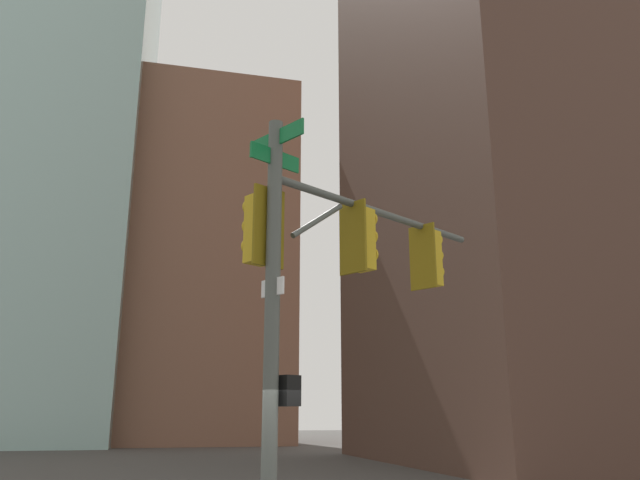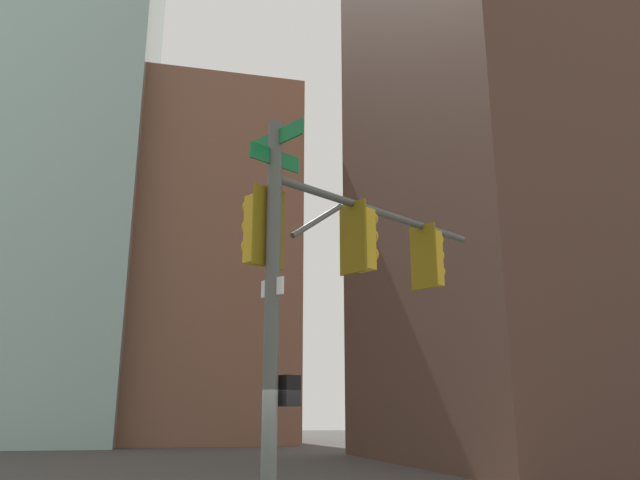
{
  "view_description": "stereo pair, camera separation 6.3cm",
  "coord_description": "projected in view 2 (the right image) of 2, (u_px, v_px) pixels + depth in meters",
  "views": [
    {
      "loc": [
        8.65,
        -1.25,
        2.16
      ],
      "look_at": [
        -0.22,
        0.92,
        4.7
      ],
      "focal_mm": 35.73,
      "sensor_mm": 36.0,
      "label": 1
    },
    {
      "loc": [
        8.67,
        -1.19,
        2.16
      ],
      "look_at": [
        -0.22,
        0.92,
        4.7
      ],
      "focal_mm": 35.73,
      "sensor_mm": 36.0,
      "label": 2
    }
  ],
  "objects": [
    {
      "name": "signal_pole_assembly",
      "position": [
        332.0,
        270.0,
        9.62
      ],
      "size": [
        2.96,
        4.49,
        6.31
      ],
      "rotation": [
        0.0,
        0.0,
        2.1
      ],
      "color": "#4C514C",
      "rests_on": "ground_plane"
    },
    {
      "name": "building_brick_midblock",
      "position": [
        207.0,
        268.0,
        59.35
      ],
      "size": [
        17.59,
        14.68,
        31.17
      ],
      "primitive_type": "cube",
      "color": "#845B47",
      "rests_on": "ground_plane"
    }
  ]
}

